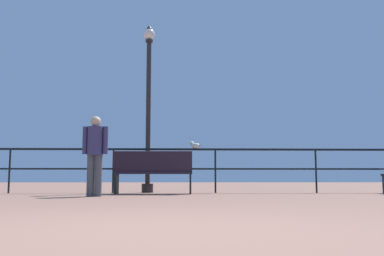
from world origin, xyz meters
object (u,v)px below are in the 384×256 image
Objects in this scene: seagull_on_rail at (195,145)px; bench_near_left at (153,170)px; lamppost_center at (148,101)px; person_by_bench at (95,150)px.

bench_near_left is at bearing -144.74° from seagull_on_rail.
seagull_on_rail is at bearing -14.58° from lamppost_center.
lamppost_center is 1.65m from seagull_on_rail.
person_by_bench reaches higher than bench_near_left.
person_by_bench is 2.77m from seagull_on_rail.
seagull_on_rail is (1.16, -0.30, -1.13)m from lamppost_center.
lamppost_center is 13.16× the size of seagull_on_rail.
seagull_on_rail reaches higher than bench_near_left.
lamppost_center is 2.70m from person_by_bench.
bench_near_left is at bearing 46.63° from person_by_bench.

